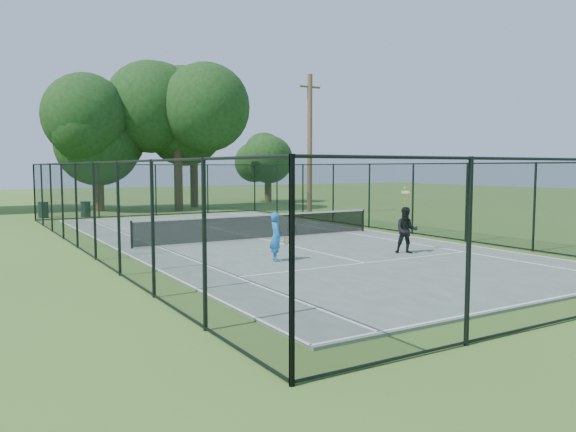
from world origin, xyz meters
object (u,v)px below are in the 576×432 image
player_black (406,230)px  trash_bin_right (86,209)px  trash_bin_left (43,210)px  player_blue (276,237)px  utility_pole (310,144)px  tennis_net (261,226)px

player_black → trash_bin_right: bearing=106.9°
trash_bin_left → trash_bin_right: bearing=-14.1°
trash_bin_left → player_blue: (3.83, -19.53, 0.33)m
utility_pole → trash_bin_right: bearing=156.1°
tennis_net → player_blue: player_blue is taller
trash_bin_left → player_black: player_black is taller
trash_bin_left → player_black: bearing=-68.2°
tennis_net → trash_bin_right: 14.71m
tennis_net → utility_pole: bearing=48.0°
trash_bin_left → player_black: size_ratio=0.42×
trash_bin_right → player_blue: bearing=-85.0°
utility_pole → tennis_net: bearing=-132.0°
tennis_net → utility_pole: size_ratio=1.22×
trash_bin_left → player_blue: size_ratio=0.62×
tennis_net → player_blue: bearing=-113.3°
player_black → trash_bin_left: bearing=111.8°
player_blue → tennis_net: bearing=66.7°
tennis_net → trash_bin_left: size_ratio=11.23×
trash_bin_left → player_black: (8.17, -20.40, 0.36)m
tennis_net → player_black: bearing=-67.8°
trash_bin_right → utility_pole: 13.46m
trash_bin_right → player_black: 20.75m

